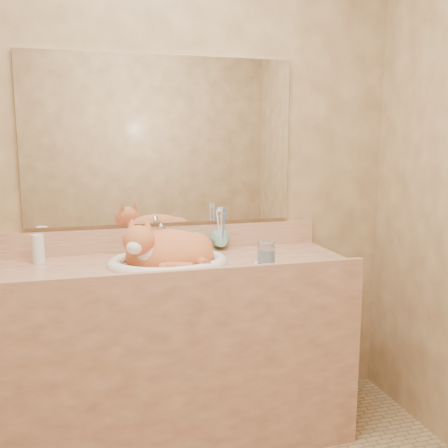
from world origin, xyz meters
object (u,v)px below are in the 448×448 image
object	(u,v)px
cat	(166,249)
soap_dispenser	(194,234)
sink_basin	(168,246)
toothbrush_cup	(221,242)
water_glass	(266,253)
vanity_counter	(174,351)

from	to	relation	value
cat	soap_dispenser	size ratio (longest dim) A/B	2.11
sink_basin	toothbrush_cup	distance (m)	0.35
soap_dispenser	toothbrush_cup	bearing A→B (deg)	3.86
toothbrush_cup	water_glass	xyz separation A→B (m)	(0.12, -0.33, 0.01)
soap_dispenser	toothbrush_cup	distance (m)	0.15
soap_dispenser	vanity_counter	bearing A→B (deg)	-131.59
vanity_counter	soap_dispenser	bearing A→B (deg)	49.09
vanity_counter	water_glass	xyz separation A→B (m)	(0.39, -0.16, 0.48)
vanity_counter	toothbrush_cup	world-z (taller)	toothbrush_cup
toothbrush_cup	water_glass	distance (m)	0.35
vanity_counter	sink_basin	xyz separation A→B (m)	(-0.02, -0.02, 0.51)
vanity_counter	sink_basin	distance (m)	0.51
cat	toothbrush_cup	bearing A→B (deg)	47.19
soap_dispenser	water_glass	size ratio (longest dim) A/B	2.07
water_glass	cat	bearing A→B (deg)	159.78
cat	water_glass	distance (m)	0.45
toothbrush_cup	water_glass	size ratio (longest dim) A/B	1.08
vanity_counter	soap_dispenser	distance (m)	0.56
water_glass	soap_dispenser	bearing A→B (deg)	129.01
vanity_counter	cat	bearing A→B (deg)	-167.95
vanity_counter	soap_dispenser	world-z (taller)	soap_dispenser
soap_dispenser	water_glass	bearing A→B (deg)	-51.67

